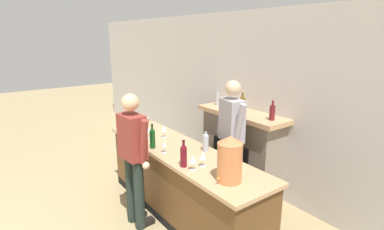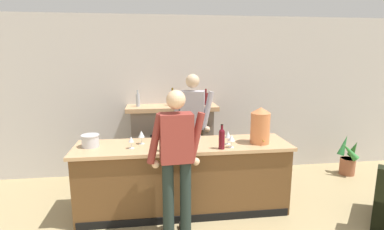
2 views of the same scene
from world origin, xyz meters
The scene contains 15 objects.
wall_back_panel centered at (0.00, 4.37, 1.38)m, with size 12.00×0.07×2.75m.
bar_counter centered at (-0.15, 2.93, 0.47)m, with size 2.82×0.74×0.94m.
fireplace_stone centered at (-0.21, 4.11, 0.64)m, with size 1.51×0.52×1.56m.
person_customer centered at (-0.29, 2.33, 0.96)m, with size 0.66×0.32×1.73m.
person_bartender centered at (0.07, 3.62, 1.01)m, with size 0.65×0.37×1.81m.
copper_dispenser centered at (0.87, 2.84, 1.18)m, with size 0.26×0.30×0.48m.
ice_bucket_steel centered at (-1.33, 2.97, 1.02)m, with size 0.23×0.23×0.16m.
wine_bottle_chardonnay_pale centered at (-0.41, 2.67, 1.08)m, with size 0.07×0.07×0.33m.
wine_bottle_port_short centered at (0.31, 2.67, 1.08)m, with size 0.08×0.08×0.32m.
wine_bottle_merlot_tall centered at (0.09, 3.16, 1.07)m, with size 0.08×0.08×0.29m.
wine_glass_back_row centered at (-0.18, 2.70, 1.05)m, with size 0.07×0.07×0.16m.
wine_glass_by_dispenser centered at (0.43, 2.84, 1.07)m, with size 0.08×0.08×0.18m.
wine_glass_mid_counter centered at (-0.81, 2.82, 1.05)m, with size 0.07×0.07×0.16m.
wine_glass_front_left centered at (-0.69, 3.01, 1.07)m, with size 0.08×0.08×0.18m.
wine_glass_front_right centered at (0.44, 2.70, 1.06)m, with size 0.09×0.09×0.17m.
Camera 1 is at (2.89, 0.89, 2.38)m, focal length 28.00 mm.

